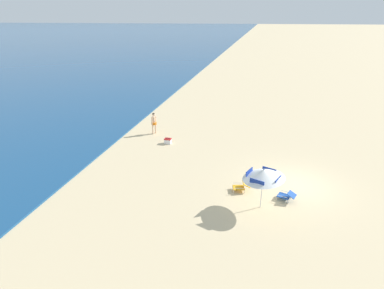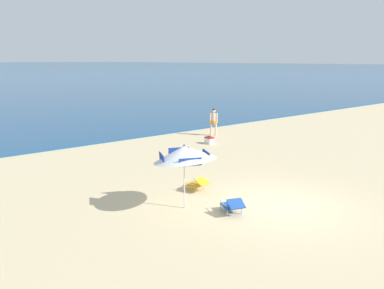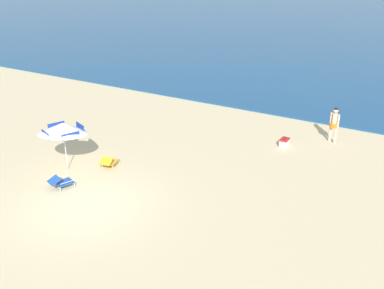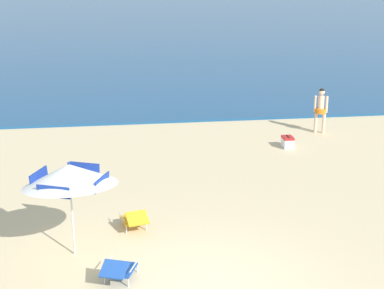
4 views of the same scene
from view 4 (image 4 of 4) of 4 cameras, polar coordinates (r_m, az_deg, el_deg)
name	(u,v)px [view 4 (image 4 of 4)]	position (r m, az deg, el deg)	size (l,w,h in m)	color
beach_umbrella_striped_main	(69,175)	(11.97, -12.35, -3.03)	(2.41, 2.44, 2.19)	silver
lounge_chair_under_umbrella	(135,219)	(13.49, -5.86, -7.54)	(0.72, 0.98, 0.52)	gold
lounge_chair_beside_umbrella	(119,269)	(11.41, -7.48, -12.46)	(0.81, 1.01, 0.51)	#1E4799
person_standing_near_shore	(321,107)	(21.71, 12.95, 3.70)	(0.47, 0.42, 1.72)	beige
cooler_box	(288,142)	(19.83, 9.69, 0.25)	(0.35, 0.50, 0.43)	white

